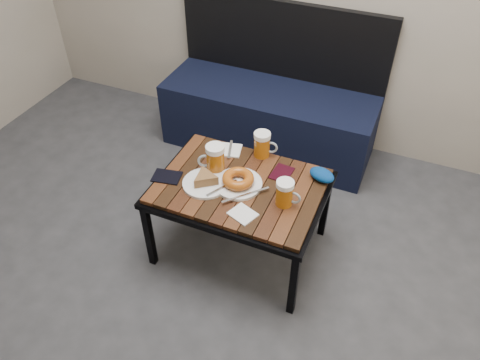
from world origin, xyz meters
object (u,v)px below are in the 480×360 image
at_px(beer_mug_right, 285,193).
at_px(passport_navy, 167,177).
at_px(knit_pouch, 322,175).
at_px(passport_burgundy, 282,173).
at_px(cafe_table, 240,191).
at_px(bench, 270,112).
at_px(beer_mug_left, 215,158).
at_px(plate_bagel, 238,181).
at_px(plate_pie, 205,181).
at_px(beer_mug_centre, 262,144).

bearing_deg(beer_mug_right, passport_navy, -173.69).
xyz_separation_m(beer_mug_right, passport_navy, (-0.61, -0.05, -0.06)).
bearing_deg(beer_mug_right, knit_pouch, 65.90).
bearing_deg(passport_burgundy, cafe_table, -131.67).
bearing_deg(passport_burgundy, passport_navy, -149.94).
bearing_deg(passport_navy, bench, 159.87).
bearing_deg(beer_mug_left, bench, -112.93).
relative_size(cafe_table, passport_burgundy, 6.45).
bearing_deg(cafe_table, knit_pouch, 28.28).
height_order(plate_bagel, passport_navy, plate_bagel).
bearing_deg(plate_pie, passport_burgundy, 35.21).
xyz_separation_m(beer_mug_centre, passport_burgundy, (0.15, -0.10, -0.07)).
xyz_separation_m(plate_pie, plate_bagel, (0.15, 0.06, 0.00)).
bearing_deg(passport_navy, plate_pie, 86.61).
bearing_deg(cafe_table, beer_mug_right, -10.14).
height_order(plate_bagel, knit_pouch, plate_bagel).
xyz_separation_m(bench, plate_bagel, (0.18, -0.97, 0.23)).
bearing_deg(cafe_table, passport_navy, -165.29).
distance_m(bench, beer_mug_centre, 0.77).
relative_size(bench, knit_pouch, 10.46).
bearing_deg(knit_pouch, beer_mug_right, -115.64).
bearing_deg(beer_mug_centre, plate_bagel, -105.95).
bearing_deg(plate_pie, cafe_table, 23.46).
bearing_deg(passport_navy, beer_mug_centre, 122.47).
height_order(beer_mug_right, passport_navy, beer_mug_right).
height_order(beer_mug_centre, beer_mug_right, beer_mug_centre).
height_order(bench, plate_pie, bench).
height_order(beer_mug_centre, passport_burgundy, beer_mug_centre).
relative_size(beer_mug_left, beer_mug_right, 1.13).
bearing_deg(plate_pie, bench, 91.73).
xyz_separation_m(beer_mug_centre, plate_bagel, (-0.02, -0.27, -0.04)).
bearing_deg(beer_mug_right, cafe_table, 171.40).
bearing_deg(plate_bagel, passport_navy, -166.44).
bearing_deg(beer_mug_right, beer_mug_centre, 128.48).
height_order(bench, beer_mug_centre, bench).
distance_m(plate_pie, passport_navy, 0.21).
bearing_deg(passport_navy, beer_mug_right, 83.95).
relative_size(beer_mug_right, plate_bagel, 0.48).
bearing_deg(passport_burgundy, knit_pouch, 14.65).
height_order(cafe_table, beer_mug_centre, beer_mug_centre).
height_order(beer_mug_left, passport_burgundy, beer_mug_left).
bearing_deg(cafe_table, beer_mug_left, 162.42).
bearing_deg(plate_pie, plate_bagel, 21.37).
height_order(beer_mug_left, beer_mug_centre, beer_mug_left).
xyz_separation_m(beer_mug_right, plate_bagel, (-0.25, 0.03, -0.04)).
xyz_separation_m(beer_mug_left, beer_mug_centre, (0.18, 0.21, -0.01)).
distance_m(plate_pie, passport_burgundy, 0.39).
bearing_deg(plate_pie, knit_pouch, 26.86).
xyz_separation_m(cafe_table, passport_burgundy, (0.16, 0.16, 0.05)).
height_order(plate_bagel, passport_burgundy, plate_bagel).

